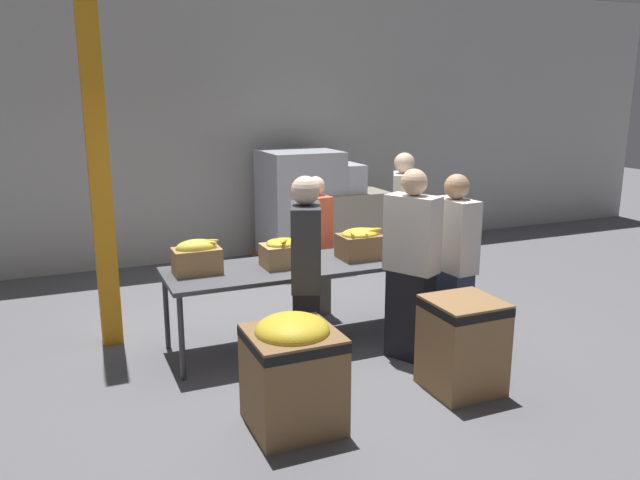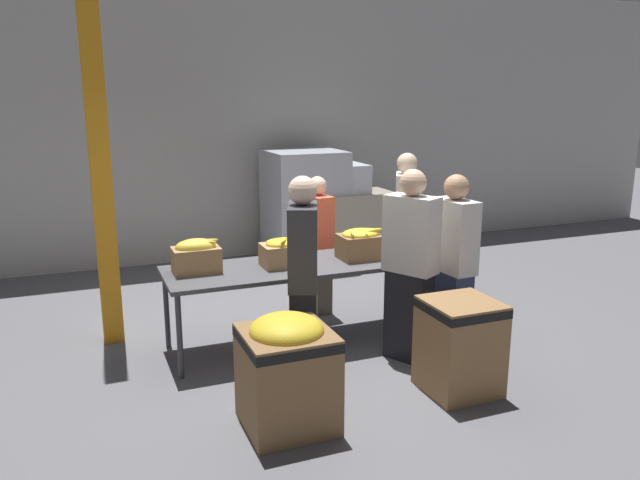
% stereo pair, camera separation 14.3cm
% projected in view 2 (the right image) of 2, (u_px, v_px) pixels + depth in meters
% --- Properties ---
extents(ground_plane, '(30.00, 30.00, 0.00)m').
position_uv_depth(ground_plane, '(319.00, 339.00, 6.26)').
color(ground_plane, slate).
extents(wall_back, '(16.00, 0.08, 4.00)m').
position_uv_depth(wall_back, '(229.00, 122.00, 8.98)').
color(wall_back, '#B7B7B2').
rests_on(wall_back, ground_plane).
extents(sorting_table, '(2.99, 0.87, 0.80)m').
position_uv_depth(sorting_table, '(319.00, 267.00, 6.08)').
color(sorting_table, '#4C4C51').
rests_on(sorting_table, ground_plane).
extents(banana_box_0, '(0.43, 0.28, 0.32)m').
position_uv_depth(banana_box_0, '(196.00, 255.00, 5.69)').
color(banana_box_0, '#A37A4C').
rests_on(banana_box_0, sorting_table).
extents(banana_box_1, '(0.40, 0.32, 0.28)m').
position_uv_depth(banana_box_1, '(283.00, 252.00, 5.91)').
color(banana_box_1, tan).
rests_on(banana_box_1, sorting_table).
extents(banana_box_2, '(0.44, 0.32, 0.31)m').
position_uv_depth(banana_box_2, '(360.00, 243.00, 6.17)').
color(banana_box_2, olive).
rests_on(banana_box_2, sorting_table).
extents(banana_box_3, '(0.48, 0.32, 0.33)m').
position_uv_depth(banana_box_3, '(425.00, 236.00, 6.44)').
color(banana_box_3, olive).
rests_on(banana_box_3, sorting_table).
extents(volunteer_0, '(0.26, 0.43, 1.53)m').
position_uv_depth(volunteer_0, '(317.00, 246.00, 6.90)').
color(volunteer_0, '#6B604C').
rests_on(volunteer_0, ground_plane).
extents(volunteer_1, '(0.43, 0.53, 1.77)m').
position_uv_depth(volunteer_1, '(410.00, 267.00, 5.61)').
color(volunteer_1, black).
rests_on(volunteer_1, ground_plane).
extents(volunteer_2, '(0.27, 0.47, 1.70)m').
position_uv_depth(volunteer_2, '(452.00, 267.00, 5.73)').
color(volunteer_2, '#2D3856').
rests_on(volunteer_2, ground_plane).
extents(volunteer_3, '(0.39, 0.53, 1.76)m').
position_uv_depth(volunteer_3, '(303.00, 282.00, 5.18)').
color(volunteer_3, black).
rests_on(volunteer_3, ground_plane).
extents(volunteer_4, '(0.43, 0.52, 1.75)m').
position_uv_depth(volunteer_4, '(405.00, 229.00, 7.20)').
color(volunteer_4, black).
rests_on(volunteer_4, ground_plane).
extents(donation_bin_0, '(0.64, 0.64, 0.86)m').
position_uv_depth(donation_bin_0, '(287.00, 368.00, 4.54)').
color(donation_bin_0, olive).
rests_on(donation_bin_0, ground_plane).
extents(donation_bin_1, '(0.57, 0.57, 0.78)m').
position_uv_depth(donation_bin_1, '(460.00, 343.00, 5.09)').
color(donation_bin_1, olive).
rests_on(donation_bin_1, ground_plane).
extents(support_pillar, '(0.19, 0.19, 4.00)m').
position_uv_depth(support_pillar, '(98.00, 138.00, 5.78)').
color(support_pillar, orange).
rests_on(support_pillar, ground_plane).
extents(pallet_stack_0, '(1.00, 1.00, 1.43)m').
position_uv_depth(pallet_stack_0, '(329.00, 214.00, 8.96)').
color(pallet_stack_0, olive).
rests_on(pallet_stack_0, ground_plane).
extents(pallet_stack_1, '(1.11, 1.11, 1.63)m').
position_uv_depth(pallet_stack_1, '(304.00, 209.00, 8.83)').
color(pallet_stack_1, olive).
rests_on(pallet_stack_1, ground_plane).
extents(pallet_stack_2, '(1.13, 1.13, 1.04)m').
position_uv_depth(pallet_stack_2, '(349.00, 226.00, 9.10)').
color(pallet_stack_2, olive).
rests_on(pallet_stack_2, ground_plane).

